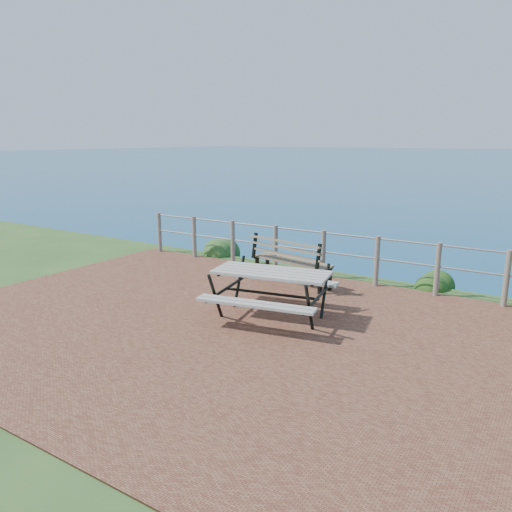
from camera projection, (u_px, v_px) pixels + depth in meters
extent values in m
cube|color=brown|center=(230.00, 328.00, 7.73)|extent=(10.00, 7.00, 0.12)
cylinder|color=#6B5B4C|center=(160.00, 232.00, 12.77)|extent=(0.10, 0.10, 1.00)
cylinder|color=#6B5B4C|center=(194.00, 237.00, 12.17)|extent=(0.10, 0.10, 1.00)
cylinder|color=#6B5B4C|center=(233.00, 242.00, 11.57)|extent=(0.10, 0.10, 1.00)
cylinder|color=#6B5B4C|center=(275.00, 248.00, 10.96)|extent=(0.10, 0.10, 1.00)
cylinder|color=#6B5B4C|center=(323.00, 254.00, 10.36)|extent=(0.10, 0.10, 1.00)
cylinder|color=#6B5B4C|center=(377.00, 261.00, 9.75)|extent=(0.10, 0.10, 1.00)
cylinder|color=#6B5B4C|center=(437.00, 269.00, 9.15)|extent=(0.10, 0.10, 1.00)
cylinder|color=#6B5B4C|center=(507.00, 278.00, 8.55)|extent=(0.10, 0.10, 1.00)
cylinder|color=slate|center=(324.00, 233.00, 10.25)|extent=(9.40, 0.04, 0.04)
cylinder|color=slate|center=(323.00, 252.00, 10.35)|extent=(9.40, 0.04, 0.04)
cube|color=gray|center=(271.00, 272.00, 7.96)|extent=(1.96, 1.10, 0.04)
cube|color=gray|center=(271.00, 291.00, 8.03)|extent=(1.86, 0.62, 0.04)
cube|color=gray|center=(271.00, 291.00, 8.03)|extent=(1.86, 0.62, 0.04)
cylinder|color=black|center=(271.00, 294.00, 8.04)|extent=(1.57, 0.35, 0.05)
cube|color=brown|center=(292.00, 261.00, 9.89)|extent=(1.77, 0.73, 0.04)
cube|color=brown|center=(292.00, 246.00, 9.82)|extent=(1.72, 0.43, 0.39)
cube|color=black|center=(292.00, 272.00, 9.94)|extent=(0.06, 0.07, 0.47)
cube|color=black|center=(292.00, 272.00, 9.94)|extent=(0.06, 0.07, 0.47)
cube|color=black|center=(292.00, 272.00, 9.94)|extent=(0.06, 0.07, 0.47)
cube|color=black|center=(292.00, 272.00, 9.94)|extent=(0.06, 0.07, 0.47)
ellipsoid|color=#1F491B|center=(220.00, 252.00, 12.83)|extent=(0.82, 0.82, 0.58)
ellipsoid|color=#1A4715|center=(437.00, 287.00, 9.82)|extent=(0.69, 0.69, 0.41)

